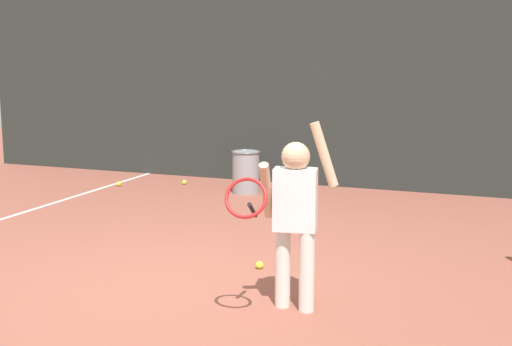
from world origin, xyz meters
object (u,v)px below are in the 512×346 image
at_px(ball_hopper, 246,171).
at_px(tennis_player, 293,210).
at_px(tennis_ball_2, 184,182).
at_px(tennis_ball_7, 119,184).
at_px(tennis_ball_0, 259,265).

bearing_deg(ball_hopper, tennis_player, -63.53).
relative_size(tennis_ball_2, tennis_ball_7, 1.00).
bearing_deg(tennis_player, tennis_ball_7, 125.68).
xyz_separation_m(ball_hopper, tennis_ball_0, (1.35, -3.02, -0.26)).
height_order(tennis_player, tennis_ball_0, tennis_player).
distance_m(tennis_player, tennis_ball_7, 5.24).
relative_size(ball_hopper, tennis_ball_7, 8.52).
relative_size(tennis_ball_0, tennis_ball_7, 1.00).
relative_size(ball_hopper, tennis_ball_2, 8.52).
xyz_separation_m(tennis_player, tennis_ball_0, (-0.56, 0.80, -0.69)).
distance_m(ball_hopper, tennis_ball_2, 1.09).
distance_m(tennis_ball_2, tennis_ball_7, 0.92).
bearing_deg(tennis_ball_7, tennis_ball_0, -41.40).
xyz_separation_m(tennis_ball_2, tennis_ball_7, (-0.80, -0.44, 0.00)).
bearing_deg(tennis_ball_7, ball_hopper, 6.70).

